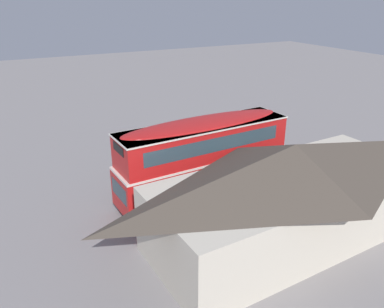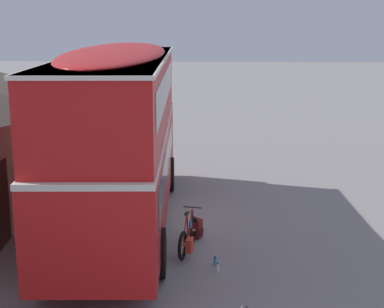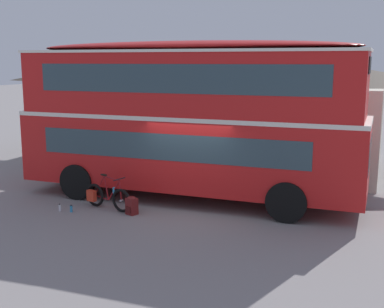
{
  "view_description": "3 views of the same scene",
  "coord_description": "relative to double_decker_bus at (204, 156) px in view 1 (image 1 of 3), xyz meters",
  "views": [
    {
      "loc": [
        9.41,
        18.6,
        11.24
      ],
      "look_at": [
        -0.71,
        -0.77,
        2.07
      ],
      "focal_mm": 35.82,
      "sensor_mm": 36.0,
      "label": 1
    },
    {
      "loc": [
        -15.24,
        -1.67,
        5.47
      ],
      "look_at": [
        -1.24,
        -0.97,
        2.17
      ],
      "focal_mm": 53.99,
      "sensor_mm": 36.0,
      "label": 2
    },
    {
      "loc": [
        5.62,
        -12.8,
        4.22
      ],
      "look_at": [
        -0.23,
        0.49,
        1.53
      ],
      "focal_mm": 47.31,
      "sensor_mm": 36.0,
      "label": 3
    }
  ],
  "objects": [
    {
      "name": "pub_building",
      "position": [
        -1.71,
        5.48,
        -0.12
      ],
      "size": [
        14.38,
        6.67,
        4.93
      ],
      "color": "beige",
      "rests_on": "ground"
    },
    {
      "name": "water_bottle_blue_sports",
      "position": [
        -2.5,
        -2.57,
        -2.55
      ],
      "size": [
        0.08,
        0.08,
        0.21
      ],
      "color": "#338CBF",
      "rests_on": "ground"
    },
    {
      "name": "kerb_bollard",
      "position": [
        -6.19,
        -3.06,
        -2.15
      ],
      "size": [
        0.16,
        0.16,
        0.97
      ],
      "color": "#333338",
      "rests_on": "ground"
    },
    {
      "name": "backpack_on_ground",
      "position": [
        -0.82,
        -2.07,
        -2.38
      ],
      "size": [
        0.35,
        0.35,
        0.52
      ],
      "color": "maroon",
      "rests_on": "ground"
    },
    {
      "name": "water_bottle_clear_plastic",
      "position": [
        -2.86,
        -2.62,
        -2.55
      ],
      "size": [
        0.07,
        0.07,
        0.21
      ],
      "color": "silver",
      "rests_on": "ground"
    },
    {
      "name": "ground_plane",
      "position": [
        0.55,
        -0.98,
        -2.64
      ],
      "size": [
        120.0,
        120.0,
        0.0
      ],
      "primitive_type": "plane",
      "color": "gray"
    },
    {
      "name": "double_decker_bus",
      "position": [
        0.0,
        0.0,
        0.0
      ],
      "size": [
        10.52,
        3.07,
        4.79
      ],
      "color": "black",
      "rests_on": "ground"
    },
    {
      "name": "touring_bicycle",
      "position": [
        -1.76,
        -1.91,
        -2.27
      ],
      "size": [
        1.7,
        0.52,
        1.02
      ],
      "color": "black",
      "rests_on": "ground"
    }
  ]
}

